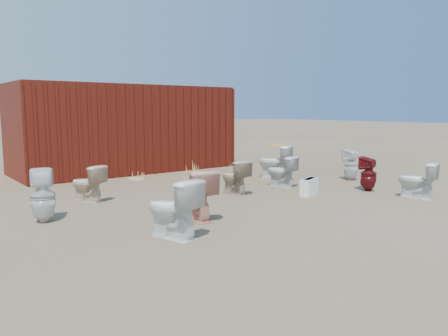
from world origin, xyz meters
TOP-DOWN VIEW (x-y plane):
  - ground at (0.00, 0.00)m, footprint 100.00×100.00m
  - shipping_container at (0.00, 5.20)m, footprint 6.00×2.40m
  - toilet_front_a at (-2.45, -1.40)m, footprint 0.66×0.90m
  - toilet_front_pink at (-1.61, -0.76)m, footprint 0.61×0.88m
  - toilet_front_c at (1.55, 0.48)m, footprint 0.53×0.76m
  - toilet_front_maroon at (2.68, -1.02)m, footprint 0.39×0.40m
  - toilet_front_e at (2.76, -2.05)m, footprint 0.55×0.78m
  - toilet_back_a at (-3.60, 0.56)m, footprint 0.46×0.47m
  - toilet_back_beige_left at (-2.50, 1.60)m, footprint 0.65×0.79m
  - toilet_back_beige_right at (0.19, 0.49)m, footprint 0.43×0.72m
  - toilet_back_yellowlid at (2.30, 1.47)m, footprint 0.76×0.95m
  - toilet_back_e at (3.60, 0.09)m, footprint 0.35×0.36m
  - yellow_lid at (2.30, 1.47)m, footprint 0.43×0.53m
  - loose_tank at (1.31, -0.56)m, footprint 0.54×0.34m
  - loose_lid_near at (-1.83, 3.48)m, footprint 0.52×0.59m
  - loose_lid_far at (-0.56, 3.50)m, footprint 0.42×0.51m
  - weed_clump_a at (-1.86, 2.56)m, footprint 0.36×0.36m
  - weed_clump_b at (0.17, 2.22)m, footprint 0.32×0.32m
  - weed_clump_c at (1.84, 2.53)m, footprint 0.36×0.36m
  - weed_clump_d at (-0.56, 3.33)m, footprint 0.30×0.30m
  - weed_clump_e at (1.19, 3.50)m, footprint 0.34×0.34m
  - weed_clump_f at (2.61, 0.39)m, footprint 0.28×0.28m

SIDE VIEW (x-z plane):
  - ground at x=0.00m, z-range 0.00..0.00m
  - loose_lid_near at x=-1.83m, z-range 0.00..0.02m
  - loose_lid_far at x=-0.56m, z-range 0.00..0.02m
  - weed_clump_f at x=2.61m, z-range 0.00..0.23m
  - weed_clump_d at x=-0.56m, z-range 0.00..0.25m
  - weed_clump_b at x=0.17m, z-range 0.00..0.26m
  - weed_clump_a at x=-1.86m, z-range 0.00..0.30m
  - weed_clump_c at x=1.84m, z-range 0.00..0.31m
  - weed_clump_e at x=1.19m, z-range 0.00..0.33m
  - loose_tank at x=1.31m, z-range 0.00..0.35m
  - toilet_front_c at x=1.55m, z-range 0.00..0.71m
  - toilet_back_beige_left at x=-2.50m, z-range 0.00..0.71m
  - toilet_back_beige_right at x=0.19m, z-range 0.00..0.72m
  - toilet_front_e at x=2.76m, z-range 0.00..0.72m
  - toilet_front_maroon at x=2.68m, z-range 0.00..0.74m
  - toilet_back_e at x=3.60m, z-range 0.00..0.78m
  - toilet_front_pink at x=-1.61m, z-range 0.00..0.82m
  - toilet_front_a at x=-2.45m, z-range 0.00..0.83m
  - toilet_back_a at x=-3.60m, z-range 0.00..0.84m
  - toilet_back_yellowlid at x=2.30m, z-range 0.00..0.84m
  - yellow_lid at x=2.30m, z-range 0.84..0.87m
  - shipping_container at x=0.00m, z-range 0.00..2.40m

